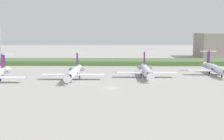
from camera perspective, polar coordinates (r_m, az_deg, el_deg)
The scene contains 6 objects.
ground_plane at distance 126.50m, azimuth 0.07°, elevation -0.84°, with size 500.00×500.00×0.00m, color #9E9B96.
grass_berm at distance 166.07m, azimuth 0.29°, elevation 1.51°, with size 320.00×20.00×2.29m, color #4C6B38.
regional_jet_third at distance 115.52m, azimuth -7.02°, elevation -0.40°, with size 22.81×31.00×9.00m.
regional_jet_fourth at distance 120.54m, azimuth 6.35°, elevation -0.07°, with size 22.81×31.00×9.00m.
regional_jet_fifth at distance 133.03m, azimuth 18.49°, elevation 0.29°, with size 22.81×31.00×9.00m.
antenna_mast at distance 176.89m, azimuth -19.77°, elevation 4.02°, with size 4.40×0.50×21.82m.
Camera 1 is at (1.98, -95.21, 17.96)m, focal length 49.73 mm.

